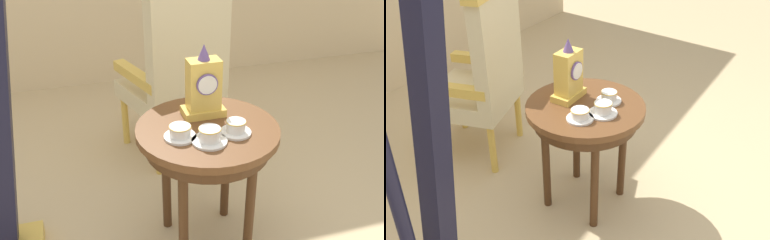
# 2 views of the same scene
# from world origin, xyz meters

# --- Properties ---
(ground_plane) EXTENTS (10.00, 10.00, 0.00)m
(ground_plane) POSITION_xyz_m (0.00, 0.00, 0.00)
(ground_plane) COLOR tan
(side_table) EXTENTS (0.63, 0.63, 0.64)m
(side_table) POSITION_xyz_m (0.08, 0.06, 0.56)
(side_table) COLOR brown
(side_table) RESTS_ON ground
(teacup_left) EXTENTS (0.14, 0.14, 0.06)m
(teacup_left) POSITION_xyz_m (-0.06, 0.01, 0.67)
(teacup_left) COLOR white
(teacup_left) RESTS_ON side_table
(teacup_right) EXTENTS (0.15, 0.15, 0.07)m
(teacup_right) POSITION_xyz_m (0.05, -0.06, 0.67)
(teacup_right) COLOR white
(teacup_right) RESTS_ON side_table
(teacup_center) EXTENTS (0.13, 0.13, 0.06)m
(teacup_center) POSITION_xyz_m (0.18, -0.02, 0.67)
(teacup_center) COLOR white
(teacup_center) RESTS_ON side_table
(mantel_clock) EXTENTS (0.19, 0.11, 0.34)m
(mantel_clock) POSITION_xyz_m (0.10, 0.18, 0.78)
(mantel_clock) COLOR gold
(mantel_clock) RESTS_ON side_table
(armchair) EXTENTS (0.68, 0.67, 1.14)m
(armchair) POSITION_xyz_m (0.17, 0.87, 0.59)
(armchair) COLOR beige
(armchair) RESTS_ON ground
(harp) EXTENTS (0.40, 0.24, 1.77)m
(harp) POSITION_xyz_m (-0.82, 0.24, 0.72)
(harp) COLOR gold
(harp) RESTS_ON ground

